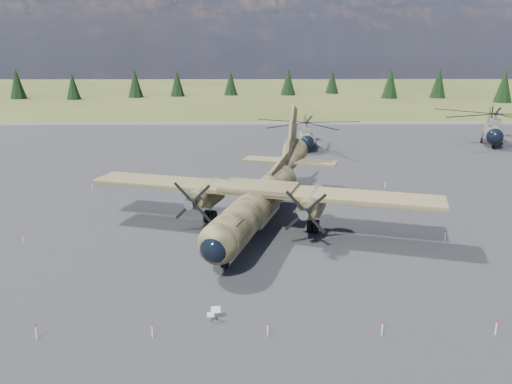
{
  "coord_description": "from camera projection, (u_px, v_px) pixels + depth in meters",
  "views": [
    {
      "loc": [
        1.04,
        -36.55,
        14.32
      ],
      "look_at": [
        1.63,
        2.0,
        3.53
      ],
      "focal_mm": 35.0,
      "sensor_mm": 36.0,
      "label": 1
    }
  ],
  "objects": [
    {
      "name": "helicopter_near",
      "position": [
        306.0,
        129.0,
        76.07
      ],
      "size": [
        17.89,
        20.32,
        4.26
      ],
      "rotation": [
        0.0,
        0.0,
        -0.07
      ],
      "color": "slate",
      "rests_on": "ground"
    },
    {
      "name": "info_placard_left",
      "position": [
        211.0,
        316.0,
        27.37
      ],
      "size": [
        0.4,
        0.2,
        0.6
      ],
      "rotation": [
        0.0,
        0.0,
        0.09
      ],
      "color": "gray",
      "rests_on": "ground"
    },
    {
      "name": "treeline",
      "position": [
        228.0,
        188.0,
        36.41
      ],
      "size": [
        297.65,
        301.45,
        10.92
      ],
      "color": "black",
      "rests_on": "ground"
    },
    {
      "name": "info_placard_right",
      "position": [
        216.0,
        311.0,
        27.59
      ],
      "size": [
        0.54,
        0.28,
        0.81
      ],
      "rotation": [
        0.0,
        0.0,
        0.13
      ],
      "color": "gray",
      "rests_on": "ground"
    },
    {
      "name": "barrier_fence",
      "position": [
        230.0,
        237.0,
        38.82
      ],
      "size": [
        33.12,
        29.62,
        0.85
      ],
      "color": "white",
      "rests_on": "ground"
    },
    {
      "name": "transport_plane",
      "position": [
        262.0,
        194.0,
        42.15
      ],
      "size": [
        28.92,
        25.79,
        9.67
      ],
      "rotation": [
        0.0,
        0.0,
        -0.3
      ],
      "color": "#33361D",
      "rests_on": "ground"
    },
    {
      "name": "helicopter_mid",
      "position": [
        494.0,
        122.0,
        79.19
      ],
      "size": [
        26.6,
        26.6,
        5.2
      ],
      "rotation": [
        0.0,
        0.0,
        -0.38
      ],
      "color": "slate",
      "rests_on": "ground"
    },
    {
      "name": "apron",
      "position": [
        238.0,
        205.0,
        48.66
      ],
      "size": [
        120.0,
        120.0,
        0.04
      ],
      "primitive_type": "cube",
      "color": "#5D5D62",
      "rests_on": "ground"
    },
    {
      "name": "ground",
      "position": [
        236.0,
        242.0,
        39.03
      ],
      "size": [
        500.0,
        500.0,
        0.0
      ],
      "primitive_type": "plane",
      "color": "brown",
      "rests_on": "ground"
    }
  ]
}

